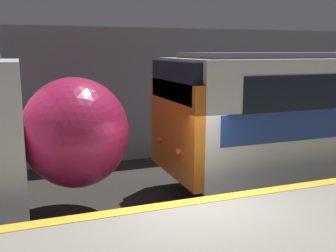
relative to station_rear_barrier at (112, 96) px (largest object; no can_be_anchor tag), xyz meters
name	(u,v)px	position (x,y,z in m)	size (l,w,h in m)	color
ground_plane	(191,252)	(0.00, -6.86, -2.32)	(120.00, 120.00, 0.00)	#282623
station_rear_barrier	(112,96)	(0.00, 0.00, 0.00)	(50.00, 0.15, 4.64)	gray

